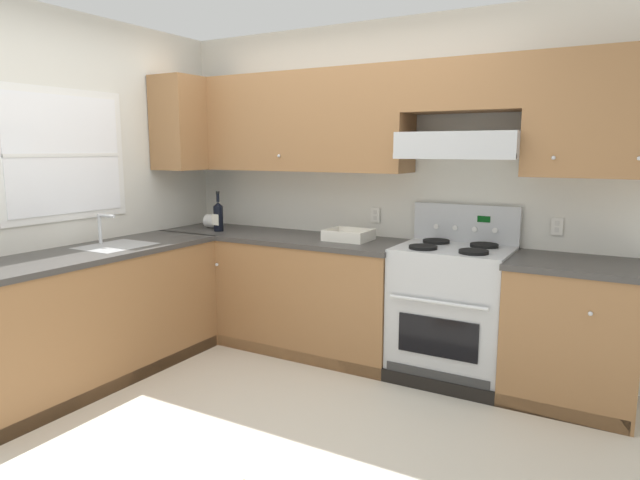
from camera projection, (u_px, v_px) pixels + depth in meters
name	position (u px, v px, depth m)	size (l,w,h in m)	color
ground_plane	(237.00, 420.00, 3.30)	(7.04, 7.04, 0.00)	beige
wall_back	(402.00, 164.00, 4.17)	(4.68, 0.57, 2.55)	silver
wall_left	(79.00, 183.00, 4.06)	(0.47, 4.00, 2.55)	silver
counter_back_run	(346.00, 300.00, 4.25)	(3.60, 0.65, 0.91)	olive
counter_left_run	(93.00, 315.00, 3.83)	(0.63, 1.91, 1.13)	olive
stove	(451.00, 311.00, 3.85)	(0.76, 0.62, 1.20)	#B7BABC
wine_bottle	(218.00, 216.00, 4.65)	(0.08, 0.08, 0.34)	black
bowl	(349.00, 237.00, 4.20)	(0.33, 0.28, 0.08)	white
paper_towel_roll	(214.00, 221.00, 4.86)	(0.14, 0.12, 0.12)	white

